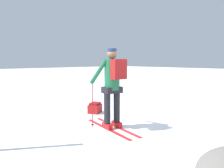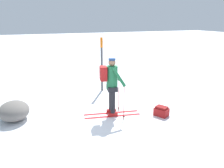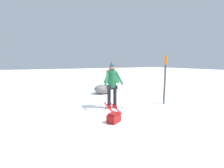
{
  "view_description": "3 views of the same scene",
  "coord_description": "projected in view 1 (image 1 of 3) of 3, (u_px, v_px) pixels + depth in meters",
  "views": [
    {
      "loc": [
        3.64,
        3.11,
        1.57
      ],
      "look_at": [
        0.24,
        -0.5,
        1.03
      ],
      "focal_mm": 35.0,
      "sensor_mm": 36.0,
      "label": 1
    },
    {
      "loc": [
        -5.75,
        1.89,
        2.98
      ],
      "look_at": [
        0.24,
        -0.5,
        1.03
      ],
      "focal_mm": 35.0,
      "sensor_mm": 36.0,
      "label": 2
    },
    {
      "loc": [
        -2.53,
        -6.09,
        1.94
      ],
      "look_at": [
        0.24,
        -0.5,
        1.03
      ],
      "focal_mm": 24.0,
      "sensor_mm": 36.0,
      "label": 3
    }
  ],
  "objects": [
    {
      "name": "dropped_backpack",
      "position": [
        95.0,
        108.0,
        6.56
      ],
      "size": [
        0.51,
        0.47,
        0.31
      ],
      "color": "maroon",
      "rests_on": "ground_plane"
    },
    {
      "name": "ground_plane",
      "position": [
        135.0,
        131.0,
        4.9
      ],
      "size": [
        80.0,
        80.0,
        0.0
      ],
      "primitive_type": "plane",
      "color": "white"
    },
    {
      "name": "skier",
      "position": [
        113.0,
        82.0,
        4.96
      ],
      "size": [
        0.83,
        1.82,
        1.84
      ],
      "color": "red",
      "rests_on": "ground_plane"
    }
  ]
}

